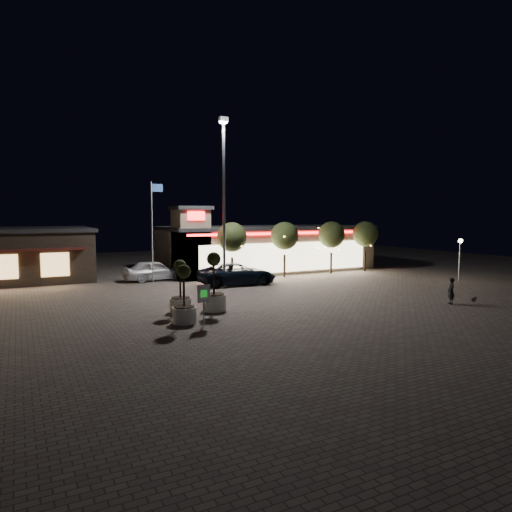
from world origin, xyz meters
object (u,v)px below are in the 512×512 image
pickup_truck (237,274)px  planter_mid (184,305)px  valet_sign (204,297)px  white_sedan (155,270)px  pedestrian (451,291)px  planter_left (180,296)px

pickup_truck → planter_mid: bearing=146.5°
pickup_truck → valet_sign: size_ratio=3.05×
white_sedan → planter_mid: 15.46m
pedestrian → planter_left: (-15.22, 5.36, 0.10)m
pickup_truck → pedestrian: bearing=-143.6°
pickup_truck → planter_mid: 12.62m
pedestrian → white_sedan: bearing=-118.7°
white_sedan → pedestrian: white_sedan is taller
planter_mid → planter_left: bearing=75.9°
white_sedan → valet_sign: 16.22m
pickup_truck → valet_sign: bearing=151.3°
pickup_truck → white_sedan: bearing=47.9°
planter_left → valet_sign: 3.42m
planter_left → valet_sign: bearing=-88.8°
valet_sign → planter_left: bearing=91.2°
valet_sign → pedestrian: bearing=-7.4°
pedestrian → valet_sign: valet_sign is taller
white_sedan → planter_left: 12.86m
white_sedan → planter_mid: (-2.62, -15.23, 0.07)m
pedestrian → valet_sign: (-15.15, 1.97, 0.59)m
white_sedan → planter_mid: planter_mid is taller
white_sedan → planter_left: (-1.98, -12.71, 0.07)m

